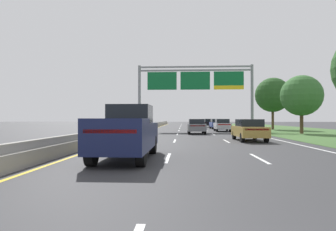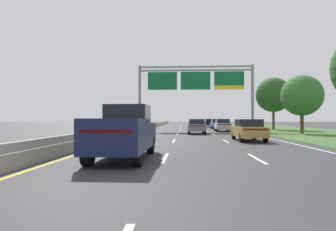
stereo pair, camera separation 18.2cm
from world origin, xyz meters
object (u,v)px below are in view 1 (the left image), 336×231
Objects in this scene: car_gold_right_lane_sedan at (249,130)px; car_blue_right_lane_sedan at (216,124)px; pickup_truck_navy at (127,132)px; roadside_tree_far at (273,95)px; car_silver_right_lane_sedan at (222,125)px; car_black_right_lane_sedan at (209,123)px; car_grey_centre_lane_sedan at (196,126)px; roadside_tree_mid at (301,96)px; overhead_sign_gantry at (195,84)px.

car_gold_right_lane_sedan is 24.43m from car_blue_right_lane_sedan.
pickup_truck_navy is 0.71× the size of roadside_tree_far.
car_black_right_lane_sedan is at bearing 1.29° from car_silver_right_lane_sedan.
car_black_right_lane_sedan and car_gold_right_lane_sedan have the same top height.
pickup_truck_navy reaches higher than car_grey_centre_lane_sedan.
car_silver_right_lane_sedan is 15.66m from car_gold_right_lane_sedan.
car_blue_right_lane_sedan is (3.78, 14.78, 0.00)m from car_grey_centre_lane_sedan.
car_gold_right_lane_sedan is 0.58× the size of roadside_tree_far.
car_gold_right_lane_sedan is at bearing -127.23° from roadside_tree_mid.
overhead_sign_gantry is 17.71m from car_gold_right_lane_sedan.
pickup_truck_navy reaches higher than car_gold_right_lane_sedan.
roadside_tree_mid is (11.23, 0.67, 3.25)m from car_grey_centre_lane_sedan.
car_grey_centre_lane_sedan is 11.71m from roadside_tree_mid.
overhead_sign_gantry reaches higher than car_silver_right_lane_sedan.
roadside_tree_far is (11.66, 12.09, 4.26)m from car_grey_centre_lane_sedan.
car_silver_right_lane_sedan and car_blue_right_lane_sedan have the same top height.
car_grey_centre_lane_sedan is 15.25m from car_blue_right_lane_sedan.
pickup_truck_navy is 26.36m from car_silver_right_lane_sedan.
car_black_right_lane_sedan is at bearing -9.23° from pickup_truck_navy.
overhead_sign_gantry is at bearing 169.00° from car_black_right_lane_sedan.
roadside_tree_mid is at bearing -92.16° from roadside_tree_far.
car_blue_right_lane_sedan is at bearing -1.57° from car_gold_right_lane_sedan.
roadside_tree_mid is at bearing -161.91° from car_black_right_lane_sedan.
pickup_truck_navy is at bearing -98.18° from overhead_sign_gantry.
roadside_tree_far is at bearing -110.09° from car_blue_right_lane_sedan.
car_blue_right_lane_sedan is (0.39, 24.43, 0.00)m from car_gold_right_lane_sedan.
pickup_truck_navy is 44.12m from car_black_right_lane_sedan.
car_black_right_lane_sedan is (3.25, 17.27, -5.35)m from overhead_sign_gantry.
car_gold_right_lane_sedan and car_blue_right_lane_sedan have the same top height.
roadside_tree_far is at bearing -145.99° from car_black_right_lane_sedan.
car_black_right_lane_sedan is at bearing -8.45° from car_grey_centre_lane_sedan.
pickup_truck_navy is at bearing 168.96° from car_grey_centre_lane_sedan.
car_silver_right_lane_sedan is at bearing 176.96° from car_blue_right_lane_sedan.
car_black_right_lane_sedan is (-0.11, 18.18, 0.00)m from car_silver_right_lane_sedan.
roadside_tree_mid is (7.85, 10.33, 3.25)m from car_gold_right_lane_sedan.
car_black_right_lane_sedan and car_grey_centre_lane_sedan have the same top height.
car_black_right_lane_sedan is at bearing 124.34° from roadside_tree_far.
car_gold_right_lane_sedan is at bearing -78.95° from overhead_sign_gantry.
car_silver_right_lane_sedan is 11.03m from roadside_tree_far.
roadside_tree_far is at bearing -25.98° from pickup_truck_navy.
overhead_sign_gantry is at bearing -1.69° from car_grey_centre_lane_sedan.
car_black_right_lane_sedan and car_blue_right_lane_sedan have the same top height.
car_silver_right_lane_sedan is 1.00× the size of car_gold_right_lane_sedan.
overhead_sign_gantry reaches higher than car_gold_right_lane_sedan.
roadside_tree_far is (11.51, 5.18, -1.09)m from overhead_sign_gantry.
overhead_sign_gantry is at bearing 150.61° from roadside_tree_mid.
car_grey_centre_lane_sedan is at bearing 150.63° from car_silver_right_lane_sedan.
pickup_truck_navy is 1.22× the size of car_black_right_lane_sedan.
car_blue_right_lane_sedan is at bearing 161.20° from roadside_tree_far.
car_grey_centre_lane_sedan is at bearing 18.67° from car_gold_right_lane_sedan.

